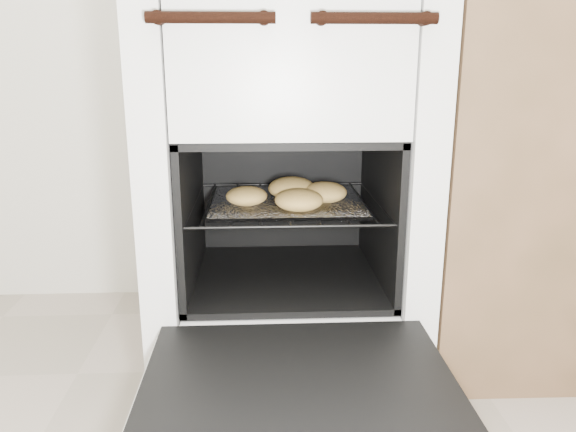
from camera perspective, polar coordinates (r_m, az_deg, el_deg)
The scene contains 5 objects.
stove at distance 1.43m, azimuth -0.31°, elevation 3.66°, with size 0.63×0.70×0.96m.
oven_door at distance 1.03m, azimuth 1.11°, elevation -17.03°, with size 0.57×0.44×0.04m.
oven_rack at distance 1.37m, azimuth -0.18°, elevation 1.39°, with size 0.46×0.44×0.01m.
foil_sheet at distance 1.35m, azimuth -0.13°, elevation 1.43°, with size 0.36×0.31×0.01m, color white.
baked_rolls at distance 1.31m, azimuth 0.54°, elevation 2.31°, with size 0.30×0.26×0.05m.
Camera 1 is at (0.14, -0.25, 0.76)m, focal length 35.00 mm.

